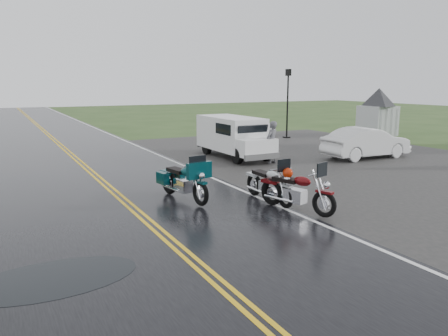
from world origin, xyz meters
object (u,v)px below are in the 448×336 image
Objects in this scene: visitor_center at (379,100)px; sedan_white at (366,143)px; motorcycle_silver at (286,187)px; person_at_van at (272,143)px; motorcycle_red at (325,193)px; lamp_post_far_right at (287,104)px; motorcycle_teal at (200,183)px; van_white at (237,142)px.

visitor_center is 3.64× the size of sedan_white.
person_at_van reaches higher than motorcycle_silver.
motorcycle_red is 8.13m from person_at_van.
lamp_post_far_right reaches higher than person_at_van.
motorcycle_teal is at bearing -134.38° from lamp_post_far_right.
motorcycle_silver is 10.02m from sedan_white.
van_white reaches higher than motorcycle_silver.
motorcycle_silver is (-0.39, 1.18, -0.03)m from motorcycle_red.
lamp_post_far_right is at bearing 41.15° from van_white.
person_at_van is at bearing 59.42° from motorcycle_silver.
van_white is (1.90, 7.94, 0.27)m from motorcycle_red.
van_white is at bearing 42.64° from motorcycle_teal.
motorcycle_silver is 16.60m from lamp_post_far_right.
lamp_post_far_right is at bearing -154.04° from person_at_van.
motorcycle_red is at bearing -122.76° from lamp_post_far_right.
motorcycle_silver is 0.52× the size of lamp_post_far_right.
van_white is 1.13× the size of lamp_post_far_right.
visitor_center is at bearing 22.93° from motorcycle_red.
person_at_van is 4.86m from sedan_white.
motorcycle_teal is at bearing 146.82° from motorcycle_silver.
motorcycle_teal is 1.06× the size of motorcycle_silver.
lamp_post_far_right is at bearing 166.63° from visitor_center.
visitor_center is 10.22m from sedan_white.
motorcycle_red is 1.24m from motorcycle_silver.
visitor_center reaches higher than motorcycle_silver.
person_at_van is 9.41m from lamp_post_far_right.
motorcycle_silver is (-16.20, -11.82, -1.71)m from visitor_center.
motorcycle_silver is at bearing -109.10° from van_white.
person_at_van reaches higher than motorcycle_teal.
lamp_post_far_right is (-6.46, 1.54, -0.17)m from visitor_center.
motorcycle_silver is 0.53× the size of sedan_white.
sedan_white is (8.12, 6.47, 0.01)m from motorcycle_red.
visitor_center is 14.86m from van_white.
van_white is at bearing -138.50° from lamp_post_far_right.
motorcycle_red is at bearing 129.92° from sedan_white.
motorcycle_teal is (-2.41, 2.52, 0.01)m from motorcycle_red.
van_white reaches higher than person_at_van.
sedan_white is (10.53, 3.96, -0.01)m from motorcycle_teal.
sedan_white is at bearing 32.31° from motorcycle_silver.
lamp_post_far_right is at bearing 54.30° from motorcycle_silver.
person_at_van is (3.35, 7.40, 0.22)m from motorcycle_red.
motorcycle_silver is at bearing 91.97° from motorcycle_red.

